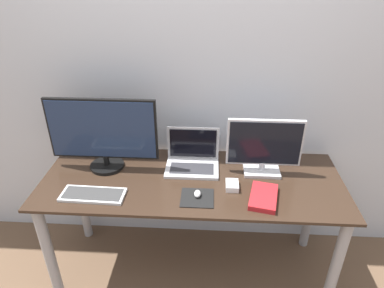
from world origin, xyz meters
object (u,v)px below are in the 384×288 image
(book, at_px, (263,197))
(power_brick, at_px, (232,185))
(keyboard, at_px, (93,195))
(monitor_left, at_px, (103,133))
(monitor_right, at_px, (264,147))
(mouse, at_px, (197,194))
(laptop, at_px, (192,158))

(book, xyz_separation_m, power_brick, (-0.17, 0.09, 0.00))
(keyboard, bearing_deg, monitor_left, 90.62)
(monitor_right, distance_m, mouse, 0.50)
(mouse, relative_size, power_brick, 0.60)
(monitor_right, xyz_separation_m, mouse, (-0.38, -0.27, -0.16))
(mouse, xyz_separation_m, book, (0.36, -0.00, -0.00))
(book, bearing_deg, power_brick, 150.76)
(monitor_right, xyz_separation_m, laptop, (-0.43, 0.04, -0.12))
(laptop, relative_size, mouse, 5.52)
(laptop, relative_size, book, 1.25)
(monitor_right, relative_size, book, 1.69)
(keyboard, height_order, power_brick, power_brick)
(mouse, bearing_deg, keyboard, -177.05)
(book, relative_size, power_brick, 2.65)
(monitor_right, bearing_deg, monitor_left, 180.00)
(monitor_left, relative_size, power_brick, 6.67)
(power_brick, bearing_deg, monitor_right, 43.40)
(keyboard, bearing_deg, power_brick, 8.97)
(laptop, bearing_deg, book, -37.74)
(monitor_left, height_order, power_brick, monitor_left)
(keyboard, relative_size, power_brick, 3.61)
(mouse, bearing_deg, power_brick, 25.36)
(laptop, bearing_deg, power_brick, -42.69)
(laptop, distance_m, keyboard, 0.64)
(laptop, bearing_deg, keyboard, -147.13)
(laptop, xyz_separation_m, mouse, (0.05, -0.32, -0.04))
(keyboard, distance_m, book, 0.95)
(keyboard, bearing_deg, laptop, 32.87)
(mouse, height_order, power_brick, same)
(keyboard, bearing_deg, mouse, 2.95)
(book, bearing_deg, laptop, 142.26)
(monitor_right, distance_m, laptop, 0.45)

